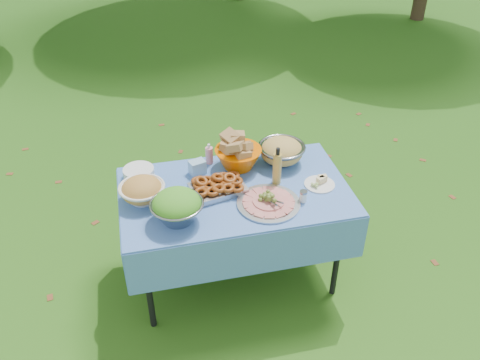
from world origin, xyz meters
name	(u,v)px	position (x,y,z in m)	size (l,w,h in m)	color
ground	(236,274)	(0.00, 0.00, 0.00)	(80.00, 80.00, 0.00)	#143D0B
picnic_table	(235,235)	(0.00, 0.00, 0.38)	(1.46, 0.86, 0.76)	#84CFFF
salad_bowl	(177,207)	(-0.39, -0.22, 0.86)	(0.31, 0.31, 0.20)	gray
pasta_bowl_white	(142,190)	(-0.58, 0.03, 0.84)	(0.28, 0.28, 0.16)	silver
plate_stack	(139,173)	(-0.59, 0.29, 0.79)	(0.20, 0.20, 0.07)	silver
wipes_box	(197,167)	(-0.20, 0.25, 0.81)	(0.10, 0.08, 0.09)	#89B6D9
sanitizer_bottle	(209,154)	(-0.10, 0.35, 0.84)	(0.05, 0.05, 0.15)	pink
bread_bowl	(238,153)	(0.08, 0.26, 0.87)	(0.32, 0.32, 0.21)	#E66000
pasta_bowl_steel	(282,151)	(0.39, 0.26, 0.85)	(0.32, 0.32, 0.17)	gray
fried_tray	(218,186)	(-0.11, 0.02, 0.80)	(0.33, 0.24, 0.08)	#A6A7AB
charcuterie_platter	(269,198)	(0.17, -0.19, 0.81)	(0.39, 0.39, 0.09)	#ADAFB4
oil_bottle	(277,166)	(0.28, 0.02, 0.89)	(0.06, 0.06, 0.26)	gold
cheese_plate	(320,181)	(0.55, -0.07, 0.79)	(0.20, 0.20, 0.05)	silver
shaker	(303,196)	(0.39, -0.21, 0.80)	(0.05, 0.05, 0.08)	white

